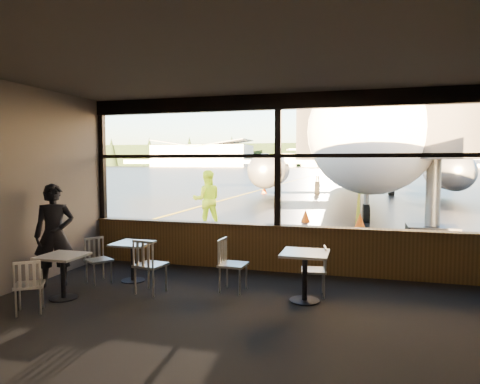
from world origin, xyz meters
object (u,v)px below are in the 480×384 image
at_px(chair_near_e, 314,271).
at_px(airliner, 356,106).
at_px(chair_mid_s, 151,266).
at_px(chair_near_w, 233,265).
at_px(cone_extra, 305,216).
at_px(cone_wing, 264,190).
at_px(cafe_table_near, 305,277).
at_px(chair_mid_w, 99,261).
at_px(cone_nose, 360,221).
at_px(cafe_table_mid, 133,262).
at_px(cafe_table_left, 63,277).
at_px(passenger, 54,235).
at_px(chair_left_s, 29,286).
at_px(jet_bridge, 432,159).
at_px(ground_crew, 207,200).

bearing_deg(chair_near_e, airliner, -8.99).
bearing_deg(chair_mid_s, chair_near_w, 27.79).
bearing_deg(cone_extra, chair_mid_s, -98.76).
relative_size(cone_wing, cone_extra, 1.09).
height_order(airliner, cone_extra, airliner).
bearing_deg(cafe_table_near, chair_mid_s, -174.37).
distance_m(chair_mid_w, cone_nose, 9.06).
relative_size(cafe_table_near, chair_near_e, 0.96).
bearing_deg(chair_near_w, chair_mid_w, -83.07).
bearing_deg(cafe_table_mid, chair_mid_w, -152.96).
height_order(chair_mid_w, cone_extra, chair_mid_w).
bearing_deg(cafe_table_left, passenger, 136.67).
bearing_deg(cone_wing, chair_near_e, -75.49).
bearing_deg(cafe_table_left, airliner, 79.82).
xyz_separation_m(cafe_table_left, chair_mid_s, (1.19, 0.67, 0.11)).
bearing_deg(chair_left_s, chair_mid_s, 12.72).
xyz_separation_m(cafe_table_near, chair_mid_w, (-3.69, 0.03, 0.02)).
bearing_deg(chair_near_e, cone_wing, 6.37).
height_order(cafe_table_near, cone_wing, cafe_table_near).
distance_m(cafe_table_left, passenger, 1.03).
bearing_deg(chair_mid_s, passenger, -169.03).
height_order(jet_bridge, cone_nose, jet_bridge).
bearing_deg(jet_bridge, chair_mid_w, -132.12).
bearing_deg(cafe_table_mid, cafe_table_left, -114.12).
bearing_deg(cone_nose, airliner, 91.58).
bearing_deg(cafe_table_near, cafe_table_mid, 174.66).
xyz_separation_m(passenger, ground_crew, (0.37, 6.72, 0.06)).
height_order(airliner, chair_mid_w, airliner).
bearing_deg(cone_nose, chair_near_w, -104.84).
bearing_deg(chair_mid_w, cone_wing, -143.75).
distance_m(airliner, cafe_table_near, 22.74).
height_order(passenger, cone_extra, passenger).
distance_m(jet_bridge, cafe_table_near, 8.00).
bearing_deg(chair_near_e, cafe_table_left, 100.21).
relative_size(cafe_table_near, chair_left_s, 0.98).
relative_size(chair_left_s, ground_crew, 0.42).
height_order(cafe_table_left, chair_mid_s, chair_mid_s).
xyz_separation_m(cafe_table_near, chair_left_s, (-3.75, -1.58, 0.01)).
relative_size(ground_crew, cone_nose, 3.69).
bearing_deg(cafe_table_mid, jet_bridge, 49.20).
bearing_deg(chair_mid_w, chair_left_s, 29.06).
height_order(chair_left_s, passenger, passenger).
bearing_deg(airliner, cone_wing, 172.30).
relative_size(jet_bridge, cafe_table_near, 13.19).
relative_size(chair_near_e, chair_mid_w, 1.00).
xyz_separation_m(chair_mid_s, ground_crew, (-1.45, 6.65, 0.49)).
bearing_deg(ground_crew, cone_nose, 171.67).
distance_m(chair_left_s, cone_nose, 10.51).
bearing_deg(jet_bridge, passenger, -133.49).
bearing_deg(chair_near_e, passenger, 90.38).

